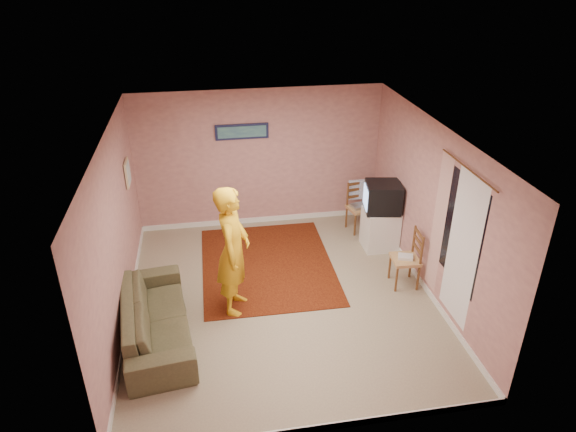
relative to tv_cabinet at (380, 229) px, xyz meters
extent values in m
plane|color=#9B9270|center=(-1.95, -1.19, -0.36)|extent=(5.00, 5.00, 0.00)
cube|color=tan|center=(-1.95, 1.31, 0.94)|extent=(4.50, 0.02, 2.60)
cube|color=tan|center=(-1.95, -3.69, 0.94)|extent=(4.50, 0.02, 2.60)
cube|color=tan|center=(-4.20, -1.19, 0.94)|extent=(0.02, 5.00, 2.60)
cube|color=tan|center=(0.30, -1.19, 0.94)|extent=(0.02, 5.00, 2.60)
cube|color=white|center=(-1.95, -1.19, 2.24)|extent=(4.50, 5.00, 0.02)
cube|color=white|center=(-1.95, 1.30, -0.31)|extent=(4.50, 0.02, 0.10)
cube|color=white|center=(-1.95, -3.68, -0.31)|extent=(4.50, 0.02, 0.10)
cube|color=white|center=(-4.19, -1.19, -0.31)|extent=(0.02, 5.00, 0.10)
cube|color=white|center=(0.29, -1.19, -0.31)|extent=(0.02, 5.00, 0.10)
cube|color=black|center=(0.29, -2.09, 1.09)|extent=(0.01, 1.10, 1.50)
cube|color=white|center=(0.28, -2.24, 0.89)|extent=(0.01, 0.75, 2.10)
cube|color=beige|center=(0.26, -1.54, 0.89)|extent=(0.01, 0.35, 2.10)
cylinder|color=brown|center=(0.25, -2.09, 1.96)|extent=(0.02, 1.40, 0.02)
cube|color=#15193B|center=(-2.25, 1.28, 1.49)|extent=(0.95, 0.03, 0.28)
cube|color=navy|center=(-2.25, 1.26, 1.49)|extent=(0.86, 0.01, 0.20)
cube|color=beige|center=(-4.17, 0.41, 1.19)|extent=(0.03, 0.38, 0.42)
cube|color=#B0BEC1|center=(-4.15, 0.41, 1.19)|extent=(0.01, 0.30, 0.34)
cube|color=black|center=(-2.04, -0.26, -0.36)|extent=(2.18, 2.71, 0.01)
cube|color=white|center=(0.00, 0.00, 0.00)|extent=(0.57, 0.52, 0.73)
cube|color=black|center=(0.00, 0.00, 0.62)|extent=(0.66, 0.62, 0.51)
cube|color=#8CB2F2|center=(-0.29, 0.05, 0.62)|extent=(0.09, 0.42, 0.36)
cube|color=tan|center=(-0.17, 0.68, 0.08)|extent=(0.49, 0.48, 0.05)
cube|color=brown|center=(-0.17, 0.68, 0.32)|extent=(0.42, 0.13, 0.48)
cube|color=#A8A9AD|center=(-0.17, 0.68, 0.14)|extent=(0.36, 0.29, 0.05)
cube|color=#7D9ACC|center=(-0.17, 0.87, 0.38)|extent=(0.36, 0.05, 0.38)
cube|color=tan|center=(0.01, -1.16, 0.09)|extent=(0.43, 0.45, 0.05)
cube|color=brown|center=(0.01, -1.16, 0.33)|extent=(0.07, 0.43, 0.48)
cube|color=silver|center=(0.01, -1.16, 0.14)|extent=(0.26, 0.23, 0.05)
imported|color=brown|center=(-3.75, -1.78, -0.05)|extent=(1.09, 2.24, 0.63)
imported|color=gold|center=(-2.64, -1.32, 0.61)|extent=(0.63, 0.81, 1.95)
camera|label=1|loc=(-2.92, -7.49, 4.34)|focal=32.00mm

